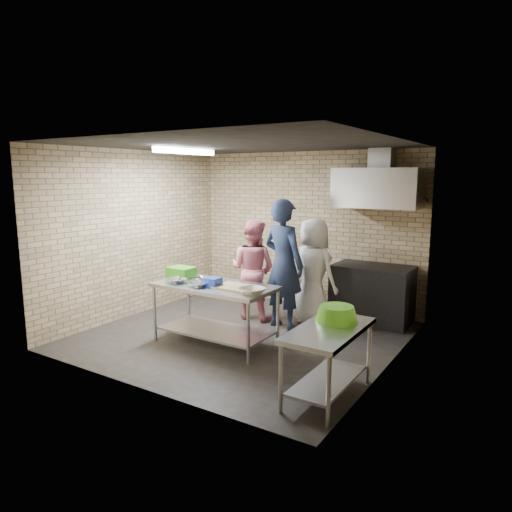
{
  "coord_description": "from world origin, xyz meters",
  "views": [
    {
      "loc": [
        3.6,
        -5.35,
        2.29
      ],
      "look_at": [
        0.1,
        0.2,
        1.15
      ],
      "focal_mm": 32.66,
      "sensor_mm": 36.0,
      "label": 1
    }
  ],
  "objects_px": {
    "bottle_red": "(385,192)",
    "woman_white": "(313,272)",
    "prep_table": "(215,314)",
    "woman_pink": "(253,269)",
    "green_basin": "(337,314)",
    "green_crate": "(181,272)",
    "man_navy": "(284,264)",
    "blue_tub": "(213,282)",
    "stove": "(372,294)",
    "side_counter": "(328,363)"
  },
  "relations": [
    {
      "from": "bottle_red",
      "to": "woman_white",
      "type": "bearing_deg",
      "value": -134.36
    },
    {
      "from": "prep_table",
      "to": "woman_pink",
      "type": "bearing_deg",
      "value": 99.0
    },
    {
      "from": "bottle_red",
      "to": "green_basin",
      "type": "bearing_deg",
      "value": -82.1
    },
    {
      "from": "green_crate",
      "to": "woman_white",
      "type": "bearing_deg",
      "value": 44.16
    },
    {
      "from": "man_navy",
      "to": "woman_white",
      "type": "bearing_deg",
      "value": -110.24
    },
    {
      "from": "blue_tub",
      "to": "green_basin",
      "type": "xyz_separation_m",
      "value": [
        1.88,
        -0.3,
        -0.05
      ]
    },
    {
      "from": "prep_table",
      "to": "green_crate",
      "type": "xyz_separation_m",
      "value": [
        -0.7,
        0.12,
        0.49
      ]
    },
    {
      "from": "stove",
      "to": "green_crate",
      "type": "distance_m",
      "value": 3.0
    },
    {
      "from": "side_counter",
      "to": "blue_tub",
      "type": "relative_size",
      "value": 6.51
    },
    {
      "from": "woman_white",
      "to": "blue_tub",
      "type": "bearing_deg",
      "value": 82.46
    },
    {
      "from": "prep_table",
      "to": "blue_tub",
      "type": "distance_m",
      "value": 0.49
    },
    {
      "from": "stove",
      "to": "green_crate",
      "type": "height_order",
      "value": "green_crate"
    },
    {
      "from": "side_counter",
      "to": "woman_pink",
      "type": "height_order",
      "value": "woman_pink"
    },
    {
      "from": "stove",
      "to": "blue_tub",
      "type": "bearing_deg",
      "value": -123.3
    },
    {
      "from": "stove",
      "to": "blue_tub",
      "type": "height_order",
      "value": "blue_tub"
    },
    {
      "from": "green_basin",
      "to": "woman_white",
      "type": "bearing_deg",
      "value": 121.68
    },
    {
      "from": "side_counter",
      "to": "woman_white",
      "type": "bearing_deg",
      "value": 119.04
    },
    {
      "from": "prep_table",
      "to": "stove",
      "type": "distance_m",
      "value": 2.58
    },
    {
      "from": "prep_table",
      "to": "green_basin",
      "type": "xyz_separation_m",
      "value": [
        1.93,
        -0.4,
        0.42
      ]
    },
    {
      "from": "green_basin",
      "to": "bottle_red",
      "type": "relative_size",
      "value": 2.56
    },
    {
      "from": "green_crate",
      "to": "woman_pink",
      "type": "xyz_separation_m",
      "value": [
        0.5,
        1.15,
        -0.1
      ]
    },
    {
      "from": "woman_pink",
      "to": "green_basin",
      "type": "bearing_deg",
      "value": 138.41
    },
    {
      "from": "bottle_red",
      "to": "blue_tub",
      "type": "bearing_deg",
      "value": -121.5
    },
    {
      "from": "side_counter",
      "to": "man_navy",
      "type": "xyz_separation_m",
      "value": [
        -1.49,
        1.73,
        0.6
      ]
    },
    {
      "from": "woman_white",
      "to": "stove",
      "type": "bearing_deg",
      "value": -126.71
    },
    {
      "from": "prep_table",
      "to": "woman_white",
      "type": "relative_size",
      "value": 1.01
    },
    {
      "from": "side_counter",
      "to": "green_crate",
      "type": "relative_size",
      "value": 3.26
    },
    {
      "from": "green_crate",
      "to": "woman_pink",
      "type": "bearing_deg",
      "value": 66.53
    },
    {
      "from": "green_basin",
      "to": "man_navy",
      "type": "distance_m",
      "value": 2.09
    },
    {
      "from": "blue_tub",
      "to": "woman_pink",
      "type": "relative_size",
      "value": 0.12
    },
    {
      "from": "green_crate",
      "to": "blue_tub",
      "type": "height_order",
      "value": "green_crate"
    },
    {
      "from": "woman_pink",
      "to": "woman_white",
      "type": "height_order",
      "value": "woman_white"
    },
    {
      "from": "prep_table",
      "to": "man_navy",
      "type": "bearing_deg",
      "value": 67.11
    },
    {
      "from": "stove",
      "to": "bottle_red",
      "type": "distance_m",
      "value": 1.6
    },
    {
      "from": "bottle_red",
      "to": "woman_pink",
      "type": "xyz_separation_m",
      "value": [
        -1.75,
        -1.07,
        -1.23
      ]
    },
    {
      "from": "man_navy",
      "to": "blue_tub",
      "type": "bearing_deg",
      "value": 84.04
    },
    {
      "from": "prep_table",
      "to": "green_crate",
      "type": "height_order",
      "value": "green_crate"
    },
    {
      "from": "stove",
      "to": "green_crate",
      "type": "relative_size",
      "value": 3.26
    },
    {
      "from": "blue_tub",
      "to": "woman_white",
      "type": "distance_m",
      "value": 1.77
    },
    {
      "from": "green_crate",
      "to": "bottle_red",
      "type": "height_order",
      "value": "bottle_red"
    },
    {
      "from": "man_navy",
      "to": "side_counter",
      "type": "bearing_deg",
      "value": 143.68
    },
    {
      "from": "green_crate",
      "to": "woman_pink",
      "type": "distance_m",
      "value": 1.26
    },
    {
      "from": "green_basin",
      "to": "bottle_red",
      "type": "height_order",
      "value": "bottle_red"
    },
    {
      "from": "side_counter",
      "to": "green_basin",
      "type": "distance_m",
      "value": 0.52
    },
    {
      "from": "green_crate",
      "to": "prep_table",
      "type": "bearing_deg",
      "value": -9.73
    },
    {
      "from": "blue_tub",
      "to": "woman_white",
      "type": "xyz_separation_m",
      "value": [
        0.69,
        1.62,
        -0.06
      ]
    },
    {
      "from": "green_basin",
      "to": "woman_white",
      "type": "relative_size",
      "value": 0.28
    },
    {
      "from": "green_basin",
      "to": "man_navy",
      "type": "xyz_separation_m",
      "value": [
        -1.47,
        1.48,
        0.14
      ]
    },
    {
      "from": "stove",
      "to": "woman_white",
      "type": "distance_m",
      "value": 1.02
    },
    {
      "from": "man_navy",
      "to": "woman_white",
      "type": "relative_size",
      "value": 1.19
    }
  ]
}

